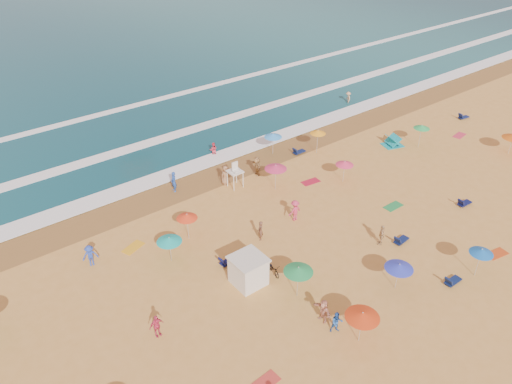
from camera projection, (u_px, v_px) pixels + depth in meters
ground at (276, 257)px, 36.14m from camera, size 220.00×220.00×0.00m
wet_sand at (187, 185)px, 44.49m from camera, size 220.00×220.00×0.00m
surf_foam at (142, 149)px, 50.33m from camera, size 200.00×18.70×0.05m
cabana at (248, 271)px, 33.35m from camera, size 2.00×2.00×2.00m
cabana_roof at (248, 259)px, 32.78m from camera, size 2.20×2.20×0.12m
bicycle at (273, 269)px, 34.44m from camera, size 0.75×1.64×0.83m
lifeguard_stand at (235, 176)px, 43.78m from camera, size 1.20×1.20×2.10m
beach_umbrellas at (284, 231)px, 35.30m from camera, size 52.18×28.84×0.82m
loungers at (348, 246)px, 36.90m from camera, size 61.04×21.69×0.34m
towels at (292, 297)px, 32.69m from camera, size 55.76×22.33×0.03m
popup_tents at (463, 160)px, 47.26m from camera, size 6.16×15.91×1.20m
beachgoers at (259, 218)px, 38.83m from camera, size 41.55×28.79×2.13m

